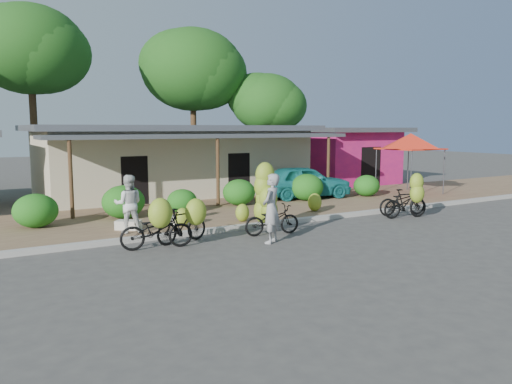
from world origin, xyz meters
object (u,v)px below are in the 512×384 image
(vendor, at_px, (271,208))
(tree_far_center, at_px, (25,47))
(tree_center_right, at_px, (189,68))
(sack_far, at_px, (128,225))
(bike_far_left, at_px, (157,227))
(bike_center, at_px, (268,205))
(tree_near_right, at_px, (263,101))
(teal_van, at_px, (304,182))
(bike_far_right, at_px, (402,202))
(sack_near, at_px, (181,220))
(bike_left, at_px, (185,222))
(bystander, at_px, (128,204))
(red_canopy, at_px, (411,141))
(bike_right, at_px, (408,200))

(vendor, bearing_deg, tree_far_center, -112.48)
(tree_center_right, bearing_deg, sack_far, -120.27)
(tree_far_center, height_order, bike_far_left, tree_far_center)
(tree_center_right, xyz_separation_m, bike_center, (-4.06, -15.52, -5.92))
(tree_near_right, bearing_deg, tree_far_center, 173.42)
(tree_near_right, relative_size, teal_van, 1.53)
(bike_far_right, distance_m, teal_van, 5.04)
(bike_far_right, height_order, sack_near, bike_far_right)
(tree_center_right, relative_size, bike_left, 5.23)
(bike_left, height_order, bike_center, bike_center)
(bystander, relative_size, teal_van, 0.40)
(bike_far_left, xyz_separation_m, vendor, (3.04, -0.87, 0.38))
(red_canopy, relative_size, teal_van, 0.82)
(bystander, bearing_deg, bike_far_left, 113.02)
(bike_left, relative_size, vendor, 0.89)
(bike_far_left, height_order, bike_left, bike_far_left)
(bike_far_left, relative_size, sack_far, 2.71)
(bike_far_left, xyz_separation_m, bike_left, (0.91, 0.28, 0.00))
(tree_near_right, relative_size, bike_right, 3.57)
(sack_far, xyz_separation_m, vendor, (3.11, -3.32, 0.72))
(tree_far_center, bearing_deg, sack_far, -84.66)
(tree_center_right, relative_size, bystander, 5.27)
(bike_center, bearing_deg, tree_far_center, 26.68)
(sack_near, bearing_deg, bike_right, -18.99)
(sack_near, bearing_deg, tree_center_right, 65.59)
(bike_left, distance_m, sack_far, 2.40)
(bike_far_right, distance_m, bystander, 9.97)
(tree_center_right, relative_size, bike_right, 4.98)
(tree_far_center, relative_size, tree_center_right, 1.02)
(bike_left, xyz_separation_m, sack_near, (0.75, 2.16, -0.33))
(bike_far_left, height_order, teal_van, teal_van)
(tree_far_center, xyz_separation_m, bike_far_left, (1.27, -15.31, -6.62))
(bike_left, bearing_deg, sack_near, -33.34)
(bystander, bearing_deg, vendor, 156.27)
(bike_far_right, bearing_deg, bystander, 94.20)
(tree_near_right, height_order, sack_far, tree_near_right)
(red_canopy, distance_m, vendor, 12.17)
(tree_center_right, bearing_deg, bike_right, -84.53)
(tree_far_center, relative_size, tree_near_right, 1.42)
(bike_far_right, bearing_deg, bike_left, 104.11)
(tree_near_right, distance_m, bike_far_right, 14.21)
(sack_far, bearing_deg, red_canopy, 6.82)
(tree_center_right, bearing_deg, teal_van, -84.60)
(bike_center, bearing_deg, vendor, 160.18)
(teal_van, bearing_deg, bike_far_right, -159.82)
(sack_near, bearing_deg, teal_van, 22.74)
(tree_center_right, distance_m, vendor, 18.28)
(sack_near, xyz_separation_m, teal_van, (7.05, 2.96, 0.58))
(bike_far_left, bearing_deg, bike_left, -62.84)
(tree_far_center, distance_m, tree_near_right, 13.29)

